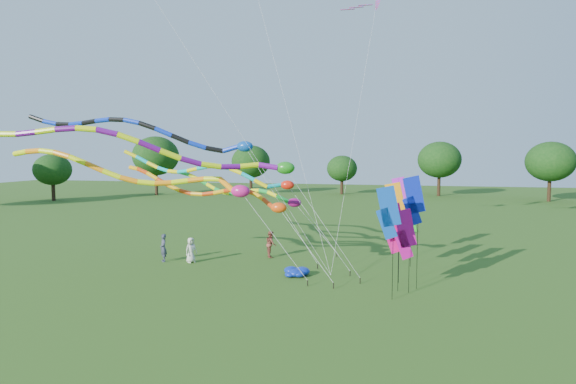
% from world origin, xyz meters
% --- Properties ---
extents(ground, '(160.00, 160.00, 0.00)m').
position_xyz_m(ground, '(0.00, 0.00, 0.00)').
color(ground, '#2B5115').
rests_on(ground, ground).
extents(tree_ring, '(120.71, 118.24, 9.71)m').
position_xyz_m(tree_ring, '(-3.14, 0.92, 5.57)').
color(tree_ring, '#382314').
rests_on(tree_ring, ground).
extents(tube_kite_red, '(12.85, 3.29, 6.50)m').
position_xyz_m(tube_kite_red, '(-3.81, 4.52, 4.51)').
color(tube_kite_red, black).
rests_on(tube_kite_red, ground).
extents(tube_kite_orange, '(15.80, 1.92, 7.61)m').
position_xyz_m(tube_kite_orange, '(-6.60, 2.15, 5.55)').
color(tube_kite_orange, black).
rests_on(tube_kite_orange, ground).
extents(tube_kite_purple, '(16.34, 5.60, 8.69)m').
position_xyz_m(tube_kite_purple, '(-4.45, 0.70, 6.77)').
color(tube_kite_purple, black).
rests_on(tube_kite_purple, ground).
extents(tube_kite_blue, '(18.02, 1.58, 9.75)m').
position_xyz_m(tube_kite_blue, '(-8.20, 5.52, 7.89)').
color(tube_kite_blue, black).
rests_on(tube_kite_blue, ground).
extents(tube_kite_cyan, '(13.63, 1.33, 7.40)m').
position_xyz_m(tube_kite_cyan, '(-4.01, 5.18, 5.55)').
color(tube_kite_cyan, black).
rests_on(tube_kite_cyan, ground).
extents(tube_kite_green, '(12.61, 2.75, 6.00)m').
position_xyz_m(tube_kite_green, '(-4.29, 11.11, 4.02)').
color(tube_kite_green, black).
rests_on(tube_kite_green, ground).
extents(delta_kite_high_c, '(2.89, 6.98, 17.16)m').
position_xyz_m(delta_kite_high_c, '(4.38, 10.28, 16.11)').
color(delta_kite_high_c, black).
rests_on(delta_kite_high_c, ground).
extents(banner_pole_magenta_a, '(1.15, 0.34, 4.38)m').
position_xyz_m(banner_pole_magenta_a, '(5.73, 2.74, 3.12)').
color(banner_pole_magenta_a, black).
rests_on(banner_pole_magenta_a, ground).
extents(banner_pole_blue_a, '(1.16, 0.08, 5.30)m').
position_xyz_m(banner_pole_blue_a, '(5.47, 1.37, 4.03)').
color(banner_pole_blue_a, black).
rests_on(banner_pole_blue_a, ground).
extents(banner_pole_orange, '(1.16, 0.23, 5.28)m').
position_xyz_m(banner_pole_orange, '(5.76, 4.36, 4.01)').
color(banner_pole_orange, black).
rests_on(banner_pole_orange, ground).
extents(banner_pole_blue_b, '(1.15, 0.35, 5.68)m').
position_xyz_m(banner_pole_blue_b, '(6.65, 3.38, 4.40)').
color(banner_pole_blue_b, black).
rests_on(banner_pole_blue_b, ground).
extents(banner_pole_magenta_b, '(1.13, 0.42, 4.13)m').
position_xyz_m(banner_pole_magenta_b, '(6.25, 2.59, 2.87)').
color(banner_pole_magenta_b, black).
rests_on(banner_pole_magenta_b, ground).
extents(banner_pole_violet, '(1.16, 0.23, 5.25)m').
position_xyz_m(banner_pole_violet, '(6.04, 10.61, 3.98)').
color(banner_pole_violet, black).
rests_on(banner_pole_violet, ground).
extents(banner_pole_green, '(1.13, 0.43, 3.90)m').
position_xyz_m(banner_pole_green, '(6.48, 8.26, 2.65)').
color(banner_pole_green, black).
rests_on(banner_pole_green, ground).
extents(blue_nylon_heap, '(1.43, 1.11, 0.50)m').
position_xyz_m(blue_nylon_heap, '(0.29, 4.46, 0.22)').
color(blue_nylon_heap, '#0B269B').
rests_on(blue_nylon_heap, ground).
extents(person_a, '(0.84, 0.90, 1.55)m').
position_xyz_m(person_a, '(-6.48, 6.28, 0.78)').
color(person_a, beige).
rests_on(person_a, ground).
extents(person_b, '(0.73, 0.74, 1.73)m').
position_xyz_m(person_b, '(-8.26, 6.12, 0.86)').
color(person_b, '#383C4F').
rests_on(person_b, ground).
extents(person_c, '(0.91, 1.01, 1.70)m').
position_xyz_m(person_c, '(-2.07, 8.87, 0.85)').
color(person_c, brown).
rests_on(person_c, ground).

